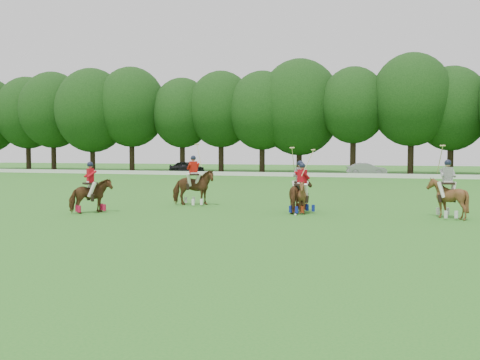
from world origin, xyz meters
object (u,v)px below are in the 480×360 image
(car_mid, at_px, (366,169))
(polo_red_c, at_px, (302,196))
(polo_stripe_a, at_px, (300,194))
(polo_ball, at_px, (295,215))
(car_left, at_px, (187,167))
(polo_red_a, at_px, (91,195))
(polo_stripe_b, at_px, (447,197))
(polo_red_b, at_px, (193,187))

(car_mid, relative_size, polo_red_c, 1.60)
(polo_stripe_a, xyz_separation_m, polo_ball, (0.06, -1.14, -0.76))
(car_left, bearing_deg, polo_red_a, -157.49)
(car_mid, bearing_deg, polo_red_a, 155.05)
(car_mid, bearing_deg, polo_ball, 167.03)
(polo_stripe_a, relative_size, polo_stripe_b, 0.98)
(car_mid, xyz_separation_m, polo_red_a, (-7.86, -40.64, 0.07))
(car_mid, distance_m, polo_red_b, 36.59)
(car_left, height_order, polo_red_b, polo_red_b)
(polo_ball, bearing_deg, polo_stripe_a, 92.78)
(polo_red_c, xyz_separation_m, polo_ball, (-0.10, -0.84, -0.71))
(car_left, distance_m, polo_stripe_b, 47.12)
(car_left, relative_size, car_mid, 1.01)
(polo_red_c, relative_size, polo_ball, 29.94)
(car_left, distance_m, car_mid, 21.60)
(polo_red_a, relative_size, polo_red_c, 0.81)
(polo_red_c, xyz_separation_m, polo_stripe_b, (5.74, 0.26, 0.07))
(polo_red_a, relative_size, polo_stripe_b, 0.77)
(polo_stripe_a, bearing_deg, car_left, 120.51)
(polo_red_c, distance_m, polo_stripe_b, 5.75)
(car_left, bearing_deg, polo_stripe_a, -145.66)
(polo_stripe_b, bearing_deg, polo_red_c, -177.37)
(polo_stripe_a, bearing_deg, polo_red_a, -161.25)
(car_left, height_order, polo_stripe_a, polo_stripe_a)
(polo_stripe_b, bearing_deg, polo_ball, -169.26)
(polo_red_a, distance_m, polo_stripe_a, 8.98)
(car_mid, height_order, polo_red_c, polo_red_c)
(polo_red_c, bearing_deg, polo_red_b, 162.64)
(car_mid, xyz_separation_m, polo_stripe_a, (0.65, -37.76, 0.10))
(polo_red_b, xyz_separation_m, polo_red_c, (5.78, -1.81, -0.13))
(polo_red_a, relative_size, polo_ball, 24.37)
(polo_red_b, bearing_deg, polo_red_a, -123.21)
(polo_red_c, bearing_deg, polo_red_a, -163.35)
(polo_red_a, height_order, polo_red_c, polo_red_c)
(polo_red_b, relative_size, polo_red_c, 1.11)
(polo_stripe_b, distance_m, polo_ball, 5.99)
(polo_stripe_b, bearing_deg, polo_red_b, 172.37)
(polo_red_c, distance_m, polo_stripe_a, 0.34)
(polo_ball, bearing_deg, polo_stripe_b, 10.74)
(polo_red_a, bearing_deg, polo_ball, 11.52)
(car_mid, relative_size, polo_stripe_b, 1.51)
(polo_red_c, height_order, polo_stripe_a, polo_stripe_a)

